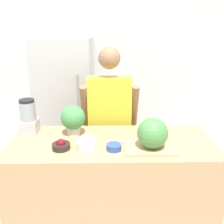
{
  "coord_description": "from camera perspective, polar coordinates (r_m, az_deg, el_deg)",
  "views": [
    {
      "loc": [
        -0.03,
        -1.55,
        1.84
      ],
      "look_at": [
        0.0,
        0.38,
        1.16
      ],
      "focal_mm": 40.0,
      "sensor_mm": 36.0,
      "label": 1
    }
  ],
  "objects": [
    {
      "name": "wall_back",
      "position": [
        3.62,
        -0.46,
        10.59
      ],
      "size": [
        8.0,
        0.06,
        2.6
      ],
      "color": "silver",
      "rests_on": "ground_plane"
    },
    {
      "name": "counter_island",
      "position": [
        2.35,
        0.02,
        -16.82
      ],
      "size": [
        1.73,
        0.7,
        0.91
      ],
      "color": "tan",
      "rests_on": "ground_plane"
    },
    {
      "name": "refrigerator",
      "position": [
        3.36,
        -10.36,
        1.72
      ],
      "size": [
        0.69,
        0.76,
        1.7
      ],
      "color": "#B7B7BC",
      "rests_on": "ground_plane"
    },
    {
      "name": "person",
      "position": [
        2.64,
        -0.55,
        -3.07
      ],
      "size": [
        0.58,
        0.26,
        1.65
      ],
      "color": "gray",
      "rests_on": "ground_plane"
    },
    {
      "name": "cutting_board",
      "position": [
        2.02,
        8.51,
        -8.09
      ],
      "size": [
        0.39,
        0.26,
        0.01
      ],
      "color": "tan",
      "rests_on": "counter_island"
    },
    {
      "name": "watermelon",
      "position": [
        1.96,
        9.25,
        -4.79
      ],
      "size": [
        0.24,
        0.24,
        0.24
      ],
      "color": "#4C8C47",
      "rests_on": "cutting_board"
    },
    {
      "name": "bowl_cherries",
      "position": [
        2.02,
        -11.55,
        -7.49
      ],
      "size": [
        0.14,
        0.14,
        0.08
      ],
      "color": "#2D231E",
      "rests_on": "counter_island"
    },
    {
      "name": "bowl_cream",
      "position": [
        1.99,
        -5.83,
        -7.05
      ],
      "size": [
        0.16,
        0.16,
        0.12
      ],
      "color": "white",
      "rests_on": "counter_island"
    },
    {
      "name": "bowl_small_blue",
      "position": [
        1.97,
        0.43,
        -8.01
      ],
      "size": [
        0.12,
        0.12,
        0.05
      ],
      "color": "#334C9E",
      "rests_on": "counter_island"
    },
    {
      "name": "blender",
      "position": [
        2.35,
        -18.56,
        -1.12
      ],
      "size": [
        0.15,
        0.15,
        0.31
      ],
      "color": "#B7B7BC",
      "rests_on": "counter_island"
    },
    {
      "name": "potted_plant",
      "position": [
        2.21,
        -8.89,
        -1.52
      ],
      "size": [
        0.21,
        0.21,
        0.27
      ],
      "color": "beige",
      "rests_on": "counter_island"
    }
  ]
}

